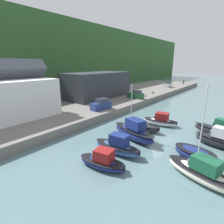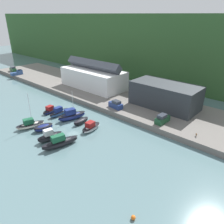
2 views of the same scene
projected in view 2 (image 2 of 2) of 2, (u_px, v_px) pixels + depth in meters
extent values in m
plane|color=slate|center=(72.00, 125.00, 54.08)|extent=(320.00, 320.00, 0.00)
cube|color=#335B2D|center=(197.00, 44.00, 97.79)|extent=(240.00, 61.23, 25.31)
cube|color=slate|center=(125.00, 100.00, 67.81)|extent=(135.77, 20.73, 1.40)
cube|color=white|center=(93.00, 78.00, 76.35)|extent=(23.12, 10.59, 6.29)
cube|color=#474C56|center=(93.00, 64.00, 74.36)|extent=(23.58, 3.39, 3.39)
cube|color=#2D3338|center=(165.00, 95.00, 60.02)|extent=(18.28, 9.05, 6.55)
cube|color=slate|center=(156.00, 100.00, 56.99)|extent=(17.37, 0.10, 3.93)
ellipsoid|color=navy|center=(51.00, 111.00, 60.74)|extent=(2.79, 5.32, 0.90)
ellipsoid|color=black|center=(51.00, 110.00, 60.61)|extent=(2.89, 5.44, 0.12)
cube|color=maroon|center=(50.00, 108.00, 60.13)|extent=(1.75, 2.00, 1.13)
cube|color=#8CA5B2|center=(53.00, 107.00, 61.00)|extent=(1.32, 0.32, 0.56)
cube|color=black|center=(44.00, 113.00, 58.81)|extent=(0.40, 0.34, 0.56)
ellipsoid|color=#33568E|center=(59.00, 113.00, 59.06)|extent=(2.19, 6.06, 1.22)
ellipsoid|color=black|center=(59.00, 112.00, 58.88)|extent=(2.27, 6.18, 0.12)
cube|color=navy|center=(58.00, 109.00, 58.35)|extent=(1.49, 2.17, 1.20)
cube|color=#8CA5B2|center=(62.00, 109.00, 59.28)|extent=(1.22, 0.18, 0.60)
cube|color=black|center=(51.00, 116.00, 56.93)|extent=(0.38, 0.30, 0.56)
ellipsoid|color=navy|center=(72.00, 116.00, 56.57)|extent=(4.11, 7.64, 1.69)
ellipsoid|color=black|center=(72.00, 114.00, 56.33)|extent=(4.24, 7.80, 0.12)
cube|color=navy|center=(70.00, 111.00, 55.77)|extent=(2.27, 2.91, 1.32)
cube|color=#8CA5B2|center=(75.00, 111.00, 56.55)|extent=(1.44, 0.50, 0.66)
cylinder|color=silver|center=(73.00, 102.00, 55.25)|extent=(0.10, 0.10, 6.02)
ellipsoid|color=black|center=(81.00, 121.00, 54.52)|extent=(1.76, 4.61, 1.19)
ellipsoid|color=black|center=(81.00, 120.00, 54.35)|extent=(1.83, 4.70, 0.12)
cube|color=black|center=(75.00, 124.00, 52.88)|extent=(0.38, 0.30, 0.56)
ellipsoid|color=silver|center=(91.00, 128.00, 51.55)|extent=(2.91, 5.87, 1.05)
ellipsoid|color=black|center=(91.00, 127.00, 51.40)|extent=(3.01, 5.99, 0.12)
cube|color=maroon|center=(90.00, 124.00, 50.89)|extent=(1.89, 2.17, 1.16)
cube|color=#8CA5B2|center=(93.00, 123.00, 51.81)|extent=(1.48, 0.29, 0.58)
cube|color=black|center=(84.00, 132.00, 49.45)|extent=(0.39, 0.32, 0.56)
ellipsoid|color=white|center=(31.00, 125.00, 52.55)|extent=(3.70, 6.79, 1.18)
ellipsoid|color=black|center=(30.00, 124.00, 52.38)|extent=(3.81, 6.94, 0.12)
cube|color=#195638|center=(28.00, 121.00, 51.90)|extent=(2.06, 2.60, 1.19)
cube|color=#8CA5B2|center=(34.00, 121.00, 52.60)|extent=(1.33, 0.47, 0.60)
cylinder|color=silver|center=(30.00, 108.00, 51.00)|extent=(0.10, 0.10, 7.50)
ellipsoid|color=navy|center=(44.00, 128.00, 51.36)|extent=(3.00, 4.70, 1.35)
ellipsoid|color=black|center=(43.00, 126.00, 51.17)|extent=(3.11, 4.80, 0.12)
cube|color=black|center=(35.00, 129.00, 50.09)|extent=(0.40, 0.34, 0.56)
ellipsoid|color=black|center=(50.00, 137.00, 47.27)|extent=(2.67, 5.58, 1.43)
ellipsoid|color=black|center=(50.00, 135.00, 47.06)|extent=(2.76, 5.70, 0.12)
cube|color=silver|center=(48.00, 132.00, 46.57)|extent=(1.62, 2.08, 1.26)
cube|color=#8CA5B2|center=(53.00, 131.00, 47.25)|extent=(1.18, 0.31, 0.63)
cube|color=black|center=(38.00, 140.00, 45.73)|extent=(0.40, 0.34, 0.56)
ellipsoid|color=black|center=(60.00, 143.00, 45.05)|extent=(3.44, 7.93, 1.47)
ellipsoid|color=black|center=(60.00, 141.00, 44.84)|extent=(3.55, 8.10, 0.12)
cube|color=#195638|center=(58.00, 138.00, 44.29)|extent=(1.87, 2.93, 1.27)
cube|color=#8CA5B2|center=(65.00, 137.00, 45.15)|extent=(1.14, 0.36, 0.63)
cube|color=black|center=(43.00, 148.00, 43.02)|extent=(0.41, 0.36, 0.56)
cube|color=#1E4C2D|center=(13.00, 70.00, 98.64)|extent=(4.38, 2.26, 1.40)
cube|color=#333842|center=(13.00, 67.00, 97.98)|extent=(2.47, 1.78, 0.76)
cube|color=#1E4C2D|center=(162.00, 120.00, 51.95)|extent=(1.96, 4.27, 1.40)
cube|color=#333842|center=(162.00, 116.00, 51.30)|extent=(1.62, 2.37, 0.76)
cube|color=navy|center=(116.00, 105.00, 60.17)|extent=(4.40, 2.34, 1.40)
cube|color=#333842|center=(116.00, 102.00, 59.50)|extent=(2.49, 1.82, 0.76)
cube|color=#2D4C84|center=(15.00, 74.00, 92.50)|extent=(2.42, 3.73, 1.10)
cube|color=#2D4C84|center=(20.00, 72.00, 93.55)|extent=(2.12, 2.11, 1.90)
cube|color=#2D333D|center=(20.00, 70.00, 93.26)|extent=(1.99, 1.83, 0.50)
cylinder|color=brown|center=(196.00, 136.00, 46.31)|extent=(0.12, 0.12, 0.28)
ellipsoid|color=brown|center=(196.00, 134.00, 46.18)|extent=(0.65, 0.85, 0.36)
sphere|color=brown|center=(197.00, 135.00, 45.82)|extent=(0.22, 0.22, 0.22)
sphere|color=orange|center=(133.00, 218.00, 29.10)|extent=(0.64, 0.64, 0.64)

